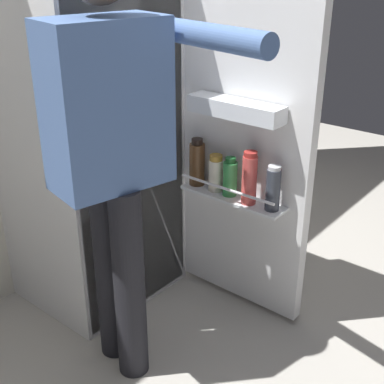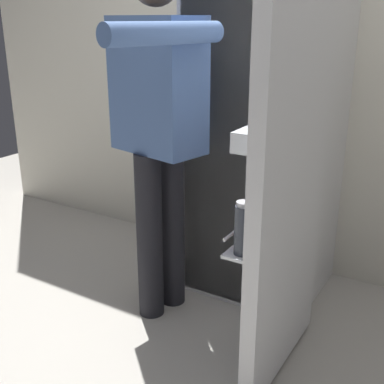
{
  "view_description": "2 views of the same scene",
  "coord_description": "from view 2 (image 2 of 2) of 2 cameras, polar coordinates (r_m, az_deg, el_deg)",
  "views": [
    {
      "loc": [
        -1.42,
        -1.23,
        1.54
      ],
      "look_at": [
        0.0,
        -0.06,
        0.69
      ],
      "focal_mm": 48.43,
      "sensor_mm": 36.0,
      "label": 1
    },
    {
      "loc": [
        0.92,
        -1.68,
        1.36
      ],
      "look_at": [
        -0.03,
        -0.11,
        0.7
      ],
      "focal_mm": 45.96,
      "sensor_mm": 36.0,
      "label": 2
    }
  ],
  "objects": [
    {
      "name": "ground_plane",
      "position": [
        2.35,
        2.12,
        -15.74
      ],
      "size": [
        6.55,
        6.55,
        0.0
      ],
      "primitive_type": "plane",
      "color": "#B7B2A8"
    },
    {
      "name": "kitchen_wall",
      "position": [
        2.71,
        11.96,
        18.21
      ],
      "size": [
        4.4,
        0.1,
        2.62
      ],
      "primitive_type": "cube",
      "color": "silver",
      "rests_on": "ground_plane"
    },
    {
      "name": "refrigerator",
      "position": [
        2.39,
        8.64,
        6.33
      ],
      "size": [
        0.71,
        1.21,
        1.64
      ],
      "color": "white",
      "rests_on": "ground_plane"
    },
    {
      "name": "person",
      "position": [
        2.15,
        -3.75,
        8.77
      ],
      "size": [
        0.53,
        0.76,
        1.6
      ],
      "color": "black",
      "rests_on": "ground_plane"
    }
  ]
}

